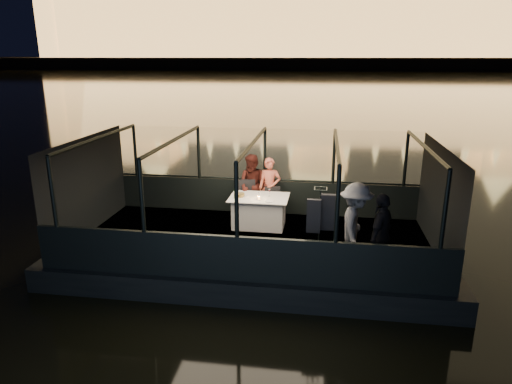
# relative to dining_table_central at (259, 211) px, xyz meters

# --- Properties ---
(river_water) EXTENTS (500.00, 500.00, 0.00)m
(river_water) POSITION_rel_dining_table_central_xyz_m (0.00, 79.07, -0.89)
(river_water) COLOR black
(river_water) RESTS_ON ground
(boat_hull) EXTENTS (8.60, 4.40, 1.00)m
(boat_hull) POSITION_rel_dining_table_central_xyz_m (0.00, -0.93, -0.89)
(boat_hull) COLOR black
(boat_hull) RESTS_ON river_water
(boat_deck) EXTENTS (8.00, 4.00, 0.04)m
(boat_deck) POSITION_rel_dining_table_central_xyz_m (0.00, -0.93, -0.41)
(boat_deck) COLOR black
(boat_deck) RESTS_ON boat_hull
(gunwale_port) EXTENTS (8.00, 0.08, 0.90)m
(gunwale_port) POSITION_rel_dining_table_central_xyz_m (0.00, 1.07, 0.06)
(gunwale_port) COLOR black
(gunwale_port) RESTS_ON boat_deck
(gunwale_starboard) EXTENTS (8.00, 0.08, 0.90)m
(gunwale_starboard) POSITION_rel_dining_table_central_xyz_m (0.00, -2.93, 0.06)
(gunwale_starboard) COLOR black
(gunwale_starboard) RESTS_ON boat_deck
(cabin_glass_port) EXTENTS (8.00, 0.02, 1.40)m
(cabin_glass_port) POSITION_rel_dining_table_central_xyz_m (0.00, 1.07, 1.21)
(cabin_glass_port) COLOR #99B2B2
(cabin_glass_port) RESTS_ON gunwale_port
(cabin_glass_starboard) EXTENTS (8.00, 0.02, 1.40)m
(cabin_glass_starboard) POSITION_rel_dining_table_central_xyz_m (0.00, -2.93, 1.21)
(cabin_glass_starboard) COLOR #99B2B2
(cabin_glass_starboard) RESTS_ON gunwale_starboard
(cabin_roof_glass) EXTENTS (8.00, 4.00, 0.02)m
(cabin_roof_glass) POSITION_rel_dining_table_central_xyz_m (0.00, -0.93, 1.91)
(cabin_roof_glass) COLOR #99B2B2
(cabin_roof_glass) RESTS_ON boat_deck
(end_wall_fore) EXTENTS (0.02, 4.00, 2.30)m
(end_wall_fore) POSITION_rel_dining_table_central_xyz_m (-4.00, -0.93, 0.76)
(end_wall_fore) COLOR black
(end_wall_fore) RESTS_ON boat_deck
(end_wall_aft) EXTENTS (0.02, 4.00, 2.30)m
(end_wall_aft) POSITION_rel_dining_table_central_xyz_m (4.00, -0.93, 0.76)
(end_wall_aft) COLOR black
(end_wall_aft) RESTS_ON boat_deck
(canopy_ribs) EXTENTS (8.00, 4.00, 2.30)m
(canopy_ribs) POSITION_rel_dining_table_central_xyz_m (0.00, -0.93, 0.76)
(canopy_ribs) COLOR black
(canopy_ribs) RESTS_ON boat_deck
(embankment) EXTENTS (400.00, 140.00, 6.00)m
(embankment) POSITION_rel_dining_table_central_xyz_m (0.00, 209.07, 0.11)
(embankment) COLOR #423D33
(embankment) RESTS_ON ground
(dining_table_central) EXTENTS (1.46, 1.06, 0.77)m
(dining_table_central) POSITION_rel_dining_table_central_xyz_m (0.00, 0.00, 0.00)
(dining_table_central) COLOR silver
(dining_table_central) RESTS_ON boat_deck
(chair_port_left) EXTENTS (0.60, 0.60, 1.00)m
(chair_port_left) POSITION_rel_dining_table_central_xyz_m (-0.43, 0.45, 0.06)
(chair_port_left) COLOR black
(chair_port_left) RESTS_ON boat_deck
(chair_port_right) EXTENTS (0.43, 0.43, 0.86)m
(chair_port_right) POSITION_rel_dining_table_central_xyz_m (0.26, 0.45, 0.06)
(chair_port_right) COLOR black
(chair_port_right) RESTS_ON boat_deck
(coat_stand) EXTENTS (0.51, 0.43, 1.72)m
(coat_stand) POSITION_rel_dining_table_central_xyz_m (1.50, -2.21, 0.51)
(coat_stand) COLOR black
(coat_stand) RESTS_ON boat_deck
(person_woman_coral) EXTENTS (0.60, 0.42, 1.59)m
(person_woman_coral) POSITION_rel_dining_table_central_xyz_m (0.18, 0.72, 0.36)
(person_woman_coral) COLOR #CD614A
(person_woman_coral) RESTS_ON boat_deck
(person_man_maroon) EXTENTS (0.92, 0.79, 1.67)m
(person_man_maroon) POSITION_rel_dining_table_central_xyz_m (-0.26, 0.72, 0.36)
(person_man_maroon) COLOR #3E1611
(person_man_maroon) RESTS_ON boat_deck
(passenger_stripe) EXTENTS (0.76, 1.21, 1.77)m
(passenger_stripe) POSITION_rel_dining_table_central_xyz_m (2.20, -2.04, 0.47)
(passenger_stripe) COLOR silver
(passenger_stripe) RESTS_ON boat_deck
(passenger_dark) EXTENTS (0.78, 1.05, 1.65)m
(passenger_dark) POSITION_rel_dining_table_central_xyz_m (2.67, -2.25, 0.47)
(passenger_dark) COLOR black
(passenger_dark) RESTS_ON boat_deck
(wine_bottle) EXTENTS (0.08, 0.08, 0.31)m
(wine_bottle) POSITION_rel_dining_table_central_xyz_m (-0.55, -0.22, 0.53)
(wine_bottle) COLOR #153915
(wine_bottle) RESTS_ON dining_table_central
(bread_basket) EXTENTS (0.30, 0.30, 0.09)m
(bread_basket) POSITION_rel_dining_table_central_xyz_m (-0.47, -0.04, 0.42)
(bread_basket) COLOR olive
(bread_basket) RESTS_ON dining_table_central
(amber_candle) EXTENTS (0.06, 0.06, 0.07)m
(amber_candle) POSITION_rel_dining_table_central_xyz_m (0.02, -0.19, 0.42)
(amber_candle) COLOR #FF9A3F
(amber_candle) RESTS_ON dining_table_central
(plate_near) EXTENTS (0.23, 0.23, 0.01)m
(plate_near) POSITION_rel_dining_table_central_xyz_m (0.29, -0.32, 0.39)
(plate_near) COLOR white
(plate_near) RESTS_ON dining_table_central
(plate_far) EXTENTS (0.29, 0.29, 0.01)m
(plate_far) POSITION_rel_dining_table_central_xyz_m (-0.38, -0.00, 0.39)
(plate_far) COLOR silver
(plate_far) RESTS_ON dining_table_central
(wine_glass_white) EXTENTS (0.09, 0.09, 0.21)m
(wine_glass_white) POSITION_rel_dining_table_central_xyz_m (-0.53, -0.38, 0.48)
(wine_glass_white) COLOR silver
(wine_glass_white) RESTS_ON dining_table_central
(wine_glass_red) EXTENTS (0.07, 0.07, 0.18)m
(wine_glass_red) POSITION_rel_dining_table_central_xyz_m (0.25, 0.09, 0.48)
(wine_glass_red) COLOR silver
(wine_glass_red) RESTS_ON dining_table_central
(wine_glass_empty) EXTENTS (0.07, 0.07, 0.20)m
(wine_glass_empty) POSITION_rel_dining_table_central_xyz_m (0.04, -0.26, 0.48)
(wine_glass_empty) COLOR white
(wine_glass_empty) RESTS_ON dining_table_central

